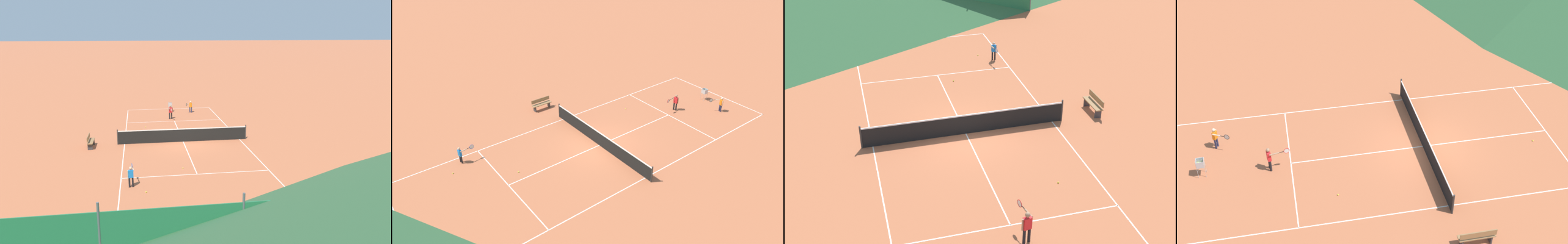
{
  "view_description": "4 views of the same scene",
  "coord_description": "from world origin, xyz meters",
  "views": [
    {
      "loc": [
        3.05,
        25.79,
        7.64
      ],
      "look_at": [
        -1.12,
        -1.53,
        1.04
      ],
      "focal_mm": 35.0,
      "sensor_mm": 36.0,
      "label": 1
    },
    {
      "loc": [
        -15.44,
        12.74,
        13.64
      ],
      "look_at": [
        0.79,
        0.32,
        1.46
      ],
      "focal_mm": 35.0,
      "sensor_mm": 36.0,
      "label": 2
    },
    {
      "loc": [
        -4.85,
        -20.17,
        12.46
      ],
      "look_at": [
        0.6,
        -0.23,
        0.63
      ],
      "focal_mm": 50.0,
      "sensor_mm": 36.0,
      "label": 3
    },
    {
      "loc": [
        19.61,
        -6.43,
        16.77
      ],
      "look_at": [
        -1.18,
        -2.27,
        0.95
      ],
      "focal_mm": 50.0,
      "sensor_mm": 36.0,
      "label": 4
    }
  ],
  "objects": [
    {
      "name": "player_near_service",
      "position": [
        -1.88,
        -9.77,
        0.66
      ],
      "size": [
        0.72,
        0.84,
        1.13
      ],
      "color": "#23284C",
      "rests_on": "ground"
    },
    {
      "name": "ball_hopper",
      "position": [
        0.02,
        -10.41,
        0.65
      ],
      "size": [
        0.36,
        0.36,
        0.89
      ],
      "color": "#B7B7BC",
      "rests_on": "ground"
    },
    {
      "name": "courtside_bench",
      "position": [
        6.34,
        0.39,
        0.45
      ],
      "size": [
        0.36,
        1.5,
        0.84
      ],
      "color": "olive",
      "rests_on": "ground"
    },
    {
      "name": "tennis_net",
      "position": [
        0.0,
        0.0,
        0.5
      ],
      "size": [
        9.18,
        0.08,
        1.06
      ],
      "color": "#2D2D2D",
      "rests_on": "ground"
    },
    {
      "name": "ground_plane",
      "position": [
        0.0,
        0.0,
        0.0
      ],
      "size": [
        600.0,
        600.0,
        0.0
      ],
      "primitive_type": "plane",
      "color": "#B7603D"
    },
    {
      "name": "tennis_ball_by_net_left",
      "position": [
        2.54,
        -4.55,
        0.03
      ],
      "size": [
        0.07,
        0.07,
        0.07
      ],
      "primitive_type": "sphere",
      "color": "#CCE033",
      "rests_on": "ground"
    },
    {
      "name": "court_line_markings",
      "position": [
        0.0,
        0.0,
        0.0
      ],
      "size": [
        8.25,
        23.85,
        0.01
      ],
      "color": "white",
      "rests_on": "ground"
    },
    {
      "name": "player_far_baseline",
      "position": [
        0.24,
        -7.3,
        0.73
      ],
      "size": [
        0.42,
        1.07,
        1.25
      ],
      "color": "black",
      "rests_on": "ground"
    },
    {
      "name": "tennis_ball_near_corner",
      "position": [
        0.67,
        5.42,
        0.03
      ],
      "size": [
        0.07,
        0.07,
        0.07
      ],
      "primitive_type": "sphere",
      "color": "#CCE033",
      "rests_on": "ground"
    }
  ]
}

